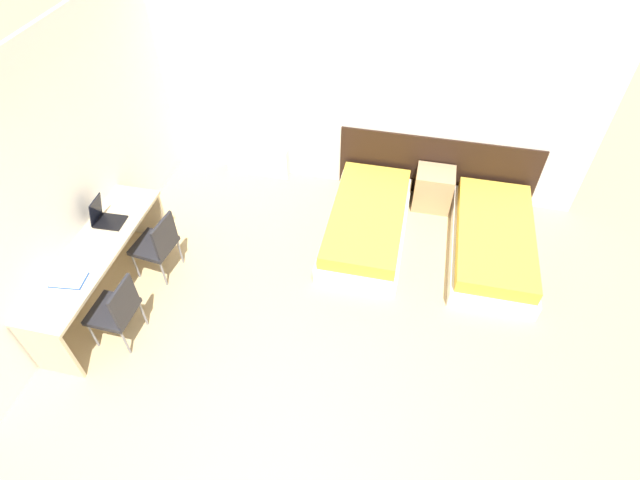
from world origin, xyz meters
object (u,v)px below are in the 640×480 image
(nightstand, at_px, (433,189))
(chair_near_notebook, at_px, (116,309))
(laptop, at_px, (105,218))
(bed_near_door, at_px, (493,241))
(bed_near_window, at_px, (367,222))
(chair_near_laptop, at_px, (158,243))

(nightstand, xyz_separation_m, chair_near_notebook, (-2.95, -2.78, 0.20))
(nightstand, relative_size, laptop, 1.69)
(nightstand, height_order, chair_near_notebook, chair_near_notebook)
(chair_near_notebook, distance_m, laptop, 1.06)
(bed_near_door, height_order, laptop, laptop)
(bed_near_window, relative_size, chair_near_notebook, 2.26)
(bed_near_window, distance_m, chair_near_laptop, 2.47)
(bed_near_door, xyz_separation_m, nightstand, (-0.76, 0.73, 0.08))
(bed_near_window, xyz_separation_m, laptop, (-2.69, -1.17, 0.61))
(chair_near_laptop, bearing_deg, chair_near_notebook, -83.08)
(laptop, bearing_deg, chair_near_laptop, 3.30)
(bed_near_window, bearing_deg, chair_near_laptop, -152.95)
(bed_near_door, relative_size, chair_near_laptop, 2.26)
(bed_near_window, xyz_separation_m, chair_near_laptop, (-2.19, -1.12, 0.27))
(chair_near_notebook, bearing_deg, bed_near_door, 30.42)
(bed_near_window, distance_m, chair_near_notebook, 3.01)
(bed_near_window, height_order, nightstand, nightstand)
(bed_near_window, height_order, chair_near_notebook, chair_near_notebook)
(chair_near_notebook, bearing_deg, nightstand, 44.84)
(bed_near_door, relative_size, chair_near_notebook, 2.26)
(bed_near_door, height_order, nightstand, nightstand)
(chair_near_notebook, bearing_deg, bed_near_window, 44.52)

